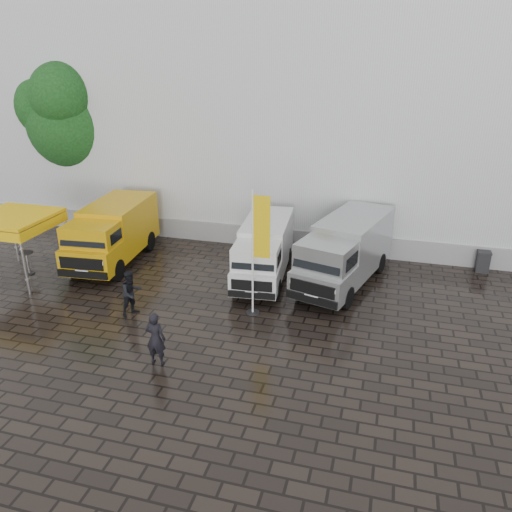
% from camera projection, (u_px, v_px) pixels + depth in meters
% --- Properties ---
extents(ground, '(120.00, 120.00, 0.00)m').
position_uv_depth(ground, '(258.00, 331.00, 17.41)').
color(ground, black).
rests_on(ground, ground).
extents(exhibition_hall, '(44.00, 16.00, 12.00)m').
position_uv_depth(exhibition_hall, '(364.00, 108.00, 28.88)').
color(exhibition_hall, silver).
rests_on(exhibition_hall, ground).
extents(hall_plinth, '(44.00, 0.15, 1.00)m').
position_uv_depth(hall_plinth, '(342.00, 244.00, 23.81)').
color(hall_plinth, gray).
rests_on(hall_plinth, ground).
extents(van_yellow, '(2.69, 5.90, 2.65)m').
position_uv_depth(van_yellow, '(113.00, 235.00, 22.61)').
color(van_yellow, '#D3990B').
rests_on(van_yellow, ground).
extents(van_white, '(2.31, 5.66, 2.39)m').
position_uv_depth(van_white, '(264.00, 252.00, 21.05)').
color(van_white, white).
rests_on(van_white, ground).
extents(van_silver, '(3.70, 6.59, 2.71)m').
position_uv_depth(van_silver, '(345.00, 253.00, 20.49)').
color(van_silver, '#A8ABAD').
rests_on(van_silver, ground).
extents(canopy_tent, '(3.04, 3.04, 2.78)m').
position_uv_depth(canopy_tent, '(12.00, 220.00, 20.61)').
color(canopy_tent, silver).
rests_on(canopy_tent, ground).
extents(flagpole, '(0.88, 0.50, 4.73)m').
position_uv_depth(flagpole, '(258.00, 248.00, 17.58)').
color(flagpole, black).
rests_on(flagpole, ground).
extents(tree, '(4.98, 4.98, 8.95)m').
position_uv_depth(tree, '(74.00, 117.00, 26.89)').
color(tree, black).
rests_on(tree, ground).
extents(cocktail_table, '(0.60, 0.60, 1.00)m').
position_uv_depth(cocktail_table, '(28.00, 263.00, 21.73)').
color(cocktail_table, black).
rests_on(cocktail_table, ground).
extents(wheelie_bin, '(0.58, 0.58, 0.94)m').
position_uv_depth(wheelie_bin, '(483.00, 261.00, 21.95)').
color(wheelie_bin, black).
rests_on(wheelie_bin, ground).
extents(person_front, '(0.65, 0.44, 1.77)m').
position_uv_depth(person_front, '(156.00, 339.00, 15.31)').
color(person_front, black).
rests_on(person_front, ground).
extents(person_tent, '(0.99, 1.06, 1.73)m').
position_uv_depth(person_tent, '(132.00, 293.00, 18.24)').
color(person_tent, black).
rests_on(person_tent, ground).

